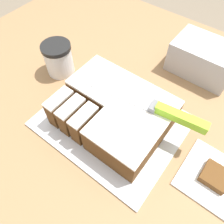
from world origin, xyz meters
TOP-DOWN VIEW (x-y plane):
  - ground_plane at (0.00, 0.00)m, footprint 8.00×8.00m
  - countertop at (0.00, 0.00)m, footprint 1.40×1.10m
  - cake_board at (-0.02, -0.05)m, footprint 0.37×0.31m
  - cake at (-0.01, -0.04)m, footprint 0.28×0.22m
  - knife at (0.10, 0.00)m, footprint 0.32×0.07m
  - coffee_cup at (-0.28, 0.01)m, footprint 0.09×0.09m
  - paper_napkin at (0.27, -0.03)m, footprint 0.15×0.15m
  - brownie at (0.27, -0.03)m, footprint 0.06×0.06m
  - storage_box at (0.09, 0.29)m, footprint 0.20×0.13m

SIDE VIEW (x-z plane):
  - ground_plane at x=0.00m, z-range 0.00..0.00m
  - countertop at x=0.00m, z-range 0.00..0.90m
  - cake_board at x=-0.02m, z-range 0.90..0.91m
  - paper_napkin at x=0.27m, z-range 0.90..0.91m
  - brownie at x=0.27m, z-range 0.91..0.92m
  - cake at x=-0.01m, z-range 0.91..0.99m
  - storage_box at x=0.09m, z-range 0.90..1.00m
  - coffee_cup at x=-0.28m, z-range 0.90..1.00m
  - knife at x=0.10m, z-range 0.99..1.01m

